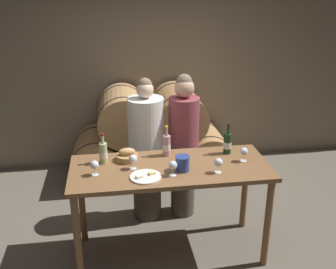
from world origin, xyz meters
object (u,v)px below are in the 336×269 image
Objects in this scene: wine_glass_far_right at (244,152)px; wine_glass_left at (133,159)px; wine_glass_right at (218,163)px; cheese_plate at (146,177)px; wine_glass_far_left at (95,165)px; wine_bottle_rose at (167,145)px; tasting_table at (170,178)px; wine_bottle_red at (227,143)px; wine_glass_center at (173,166)px; bread_basket at (127,156)px; person_left at (146,151)px; person_right at (183,146)px; wine_bottle_white at (103,153)px; blue_crock at (182,163)px.

wine_glass_left is at bearing -179.62° from wine_glass_far_right.
wine_glass_right is 1.00× the size of wine_glass_far_right.
wine_glass_far_left reaches higher than cheese_plate.
wine_bottle_rose is 2.20× the size of wine_glass_right.
wine_bottle_red is (0.59, 0.20, 0.22)m from tasting_table.
cheese_plate is 0.22m from wine_glass_left.
wine_glass_center is at bearing -91.59° from wine_bottle_rose.
wine_glass_center reaches higher than bread_basket.
cheese_plate is (-0.09, -0.86, 0.15)m from person_left.
person_right reaches higher than wine_bottle_white.
person_right is at bearing 39.18° from wine_glass_far_left.
wine_bottle_white reaches higher than wine_glass_right.
tasting_table is 0.33m from wine_bottle_rose.
wine_glass_far_right is at bearing -7.00° from wine_bottle_white.
blue_crock is at bearing -148.95° from wine_bottle_red.
wine_glass_left is at bearing -144.28° from wine_bottle_rose.
wine_bottle_rose reaches higher than bread_basket.
person_left is at bearing 107.70° from blue_crock.
wine_glass_far_left is at bearing -176.76° from wine_glass_far_right.
wine_bottle_red is at bearing -54.52° from person_right.
cheese_plate is 2.00× the size of wine_glass_center.
wine_bottle_red is 1.04× the size of wine_bottle_white.
person_left is at bearing 122.56° from wine_glass_right.
wine_bottle_red is 0.92m from cheese_plate.
wine_bottle_red is at bearing 19.03° from tasting_table.
wine_glass_center is (0.37, -0.36, 0.05)m from bread_basket.
bread_basket is at bearing -179.13° from wine_bottle_red.
tasting_table is 0.48m from wine_glass_right.
blue_crock is 0.76m from wine_glass_far_left.
wine_glass_right is at bearing -25.57° from bread_basket.
wine_glass_center is 0.72m from wine_glass_far_right.
wine_glass_far_left reaches higher than bread_basket.
wine_bottle_red is 1.12× the size of cheese_plate.
wine_bottle_red is at bearing 32.54° from wine_glass_center.
wine_bottle_white is 2.15× the size of wine_glass_right.
wine_bottle_rose is at bearing 160.83° from wine_glass_far_right.
cheese_plate is (-0.24, -0.18, 0.13)m from tasting_table.
cheese_plate is at bearing -143.23° from tasting_table.
person_left is at bearing 141.46° from wine_glass_far_right.
person_right is at bearing 99.55° from wine_glass_right.
tasting_table is 6.05× the size of wine_bottle_rose.
tasting_table is 6.20× the size of wine_bottle_white.
cheese_plate is at bearing -155.18° from wine_bottle_red.
cheese_plate is (0.35, -0.34, -0.09)m from wine_bottle_white.
person_left is 0.40m from person_right.
bread_basket is 0.39m from wine_glass_far_left.
wine_glass_far_left is 1.06m from wine_glass_right.
cheese_plate is (-0.83, -0.38, -0.10)m from wine_bottle_red.
person_right is 11.95× the size of wine_glass_left.
wine_bottle_red reaches higher than wine_glass_far_left.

